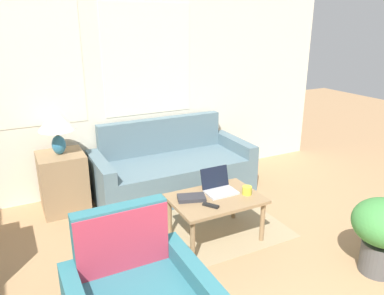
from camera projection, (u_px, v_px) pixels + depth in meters
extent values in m
cube|color=silver|center=(101.00, 84.00, 4.30)|extent=(6.26, 0.05, 2.60)
cube|color=white|center=(29.00, 66.00, 3.88)|extent=(1.10, 0.01, 1.30)
cube|color=white|center=(148.00, 60.00, 4.45)|extent=(1.10, 0.01, 1.30)
cube|color=#9E8966|center=(189.00, 212.00, 4.09)|extent=(1.51, 1.85, 0.01)
cube|color=slate|center=(174.00, 177.00, 4.52)|extent=(1.60, 0.84, 0.42)
cube|color=slate|center=(162.00, 151.00, 4.75)|extent=(1.60, 0.12, 0.85)
cube|color=slate|center=(102.00, 184.00, 4.12)|extent=(0.14, 0.84, 0.57)
cube|color=slate|center=(234.00, 159.00, 4.87)|extent=(0.14, 0.84, 0.57)
cube|color=#2D6B75|center=(123.00, 265.00, 2.50)|extent=(0.61, 0.10, 0.88)
cube|color=#B23347|center=(125.00, 256.00, 2.42)|extent=(0.61, 0.01, 0.64)
cube|color=#937551|center=(63.00, 182.00, 4.08)|extent=(0.48, 0.48, 0.65)
ellipsoid|color=teal|center=(59.00, 145.00, 3.94)|extent=(0.14, 0.14, 0.20)
cylinder|color=tan|center=(57.00, 133.00, 3.90)|extent=(0.02, 0.02, 0.06)
cone|color=white|center=(56.00, 119.00, 3.85)|extent=(0.38, 0.38, 0.23)
cube|color=#8E704C|center=(216.00, 199.00, 3.49)|extent=(0.84, 0.59, 0.03)
cylinder|color=#8E704C|center=(193.00, 242.00, 3.20)|extent=(0.04, 0.04, 0.40)
cylinder|color=#8E704C|center=(262.00, 222.00, 3.52)|extent=(0.04, 0.04, 0.40)
cylinder|color=#8E704C|center=(170.00, 216.00, 3.61)|extent=(0.04, 0.04, 0.40)
cylinder|color=#8E704C|center=(234.00, 201.00, 3.93)|extent=(0.04, 0.04, 0.40)
cube|color=#B7B7BC|center=(221.00, 192.00, 3.57)|extent=(0.29, 0.20, 0.02)
cube|color=black|center=(215.00, 177.00, 3.64)|extent=(0.29, 0.06, 0.20)
cylinder|color=gold|center=(247.00, 190.00, 3.54)|extent=(0.09, 0.09, 0.08)
cube|color=#2D2D33|center=(191.00, 198.00, 3.44)|extent=(0.29, 0.22, 0.04)
cube|color=black|center=(211.00, 205.00, 3.31)|extent=(0.12, 0.15, 0.02)
cylinder|color=#4C4C4C|center=(378.00, 257.00, 3.10)|extent=(0.29, 0.29, 0.27)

